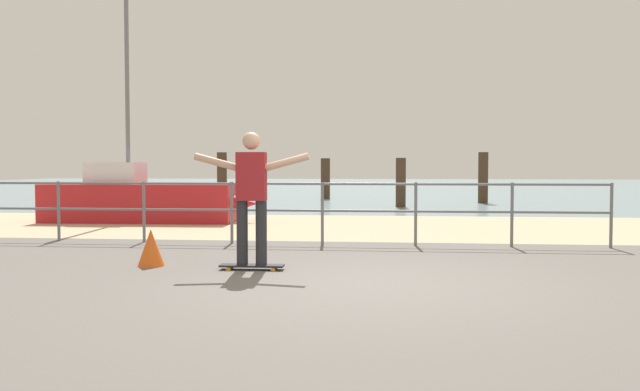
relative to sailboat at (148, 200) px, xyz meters
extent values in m
cube|color=#605B56|center=(5.38, -8.61, -0.53)|extent=(24.00, 10.00, 0.04)
cube|color=tan|center=(5.38, -0.61, -0.53)|extent=(24.00, 6.00, 0.04)
cube|color=#75939E|center=(5.38, 27.39, -0.53)|extent=(72.00, 50.00, 0.04)
cylinder|color=slate|center=(-0.06, -4.01, 0.00)|extent=(0.05, 0.05, 1.05)
cylinder|color=slate|center=(1.46, -4.01, 0.00)|extent=(0.05, 0.05, 1.05)
cylinder|color=slate|center=(2.99, -4.01, 0.00)|extent=(0.05, 0.05, 1.05)
cylinder|color=slate|center=(4.51, -4.01, 0.00)|extent=(0.05, 0.05, 1.05)
cylinder|color=slate|center=(6.04, -4.01, 0.00)|extent=(0.05, 0.05, 1.05)
cylinder|color=slate|center=(7.57, -4.01, 0.00)|extent=(0.05, 0.05, 1.05)
cylinder|color=slate|center=(9.09, -4.01, 0.00)|extent=(0.05, 0.05, 1.05)
cylinder|color=slate|center=(3.75, -4.01, 0.49)|extent=(10.68, 0.04, 0.04)
cylinder|color=slate|center=(3.75, -4.01, 0.05)|extent=(10.68, 0.04, 0.04)
cube|color=#B21E23|center=(-0.16, -0.01, -0.08)|extent=(4.44, 1.55, 0.90)
cone|color=#B21E23|center=(2.04, 0.07, -0.08)|extent=(1.12, 0.80, 0.77)
cylinder|color=slate|center=(-0.46, -0.02, 2.76)|extent=(0.10, 0.10, 4.76)
cube|color=silver|center=(-0.76, -0.03, 0.62)|extent=(1.23, 0.94, 0.50)
cube|color=black|center=(3.92, -6.76, -0.45)|extent=(0.80, 0.22, 0.02)
cylinder|color=orange|center=(4.20, -6.67, -0.50)|extent=(0.06, 0.03, 0.06)
cylinder|color=orange|center=(4.20, -6.83, -0.50)|extent=(0.06, 0.03, 0.06)
cylinder|color=orange|center=(3.64, -6.68, -0.50)|extent=(0.06, 0.03, 0.06)
cylinder|color=orange|center=(3.64, -6.84, -0.50)|extent=(0.06, 0.03, 0.06)
cylinder|color=#26262B|center=(4.04, -6.75, -0.04)|extent=(0.14, 0.14, 0.80)
cylinder|color=#26262B|center=(3.80, -6.76, -0.04)|extent=(0.14, 0.14, 0.80)
cube|color=maroon|center=(3.92, -6.76, 0.66)|extent=(0.36, 0.21, 0.60)
sphere|color=tan|center=(3.92, -6.76, 1.10)|extent=(0.22, 0.22, 0.22)
cylinder|color=tan|center=(4.36, -6.75, 0.84)|extent=(0.56, 0.10, 0.23)
cylinder|color=tan|center=(3.47, -6.77, 0.84)|extent=(0.56, 0.10, 0.23)
cylinder|color=#422D1E|center=(0.14, 6.23, 0.36)|extent=(0.32, 0.32, 1.77)
cylinder|color=#422D1E|center=(3.05, 11.21, 0.29)|extent=(0.37, 0.37, 1.63)
cylinder|color=#422D1E|center=(5.95, 6.22, 0.26)|extent=(0.32, 0.32, 1.58)
cylinder|color=#422D1E|center=(8.86, 8.72, 0.38)|extent=(0.34, 0.34, 1.81)
cone|color=#E55919|center=(2.56, -6.60, -0.28)|extent=(0.36, 0.36, 0.50)
camera|label=1|loc=(5.64, -14.74, 0.78)|focal=36.82mm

